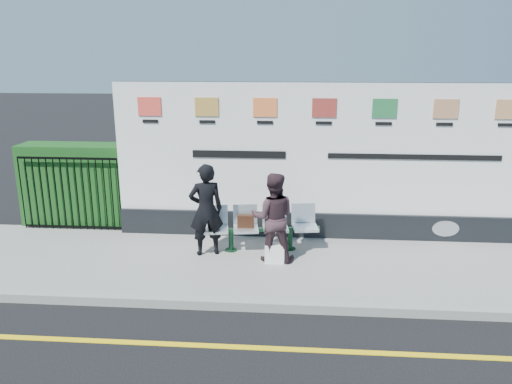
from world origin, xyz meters
TOP-DOWN VIEW (x-y plane):
  - ground at (0.00, 0.00)m, footprint 80.00×80.00m
  - pavement at (0.00, 2.50)m, footprint 14.00×3.00m
  - kerb at (0.00, 1.00)m, footprint 14.00×0.18m
  - yellow_line at (0.00, 0.00)m, footprint 14.00×0.10m
  - billboard at (0.50, 3.85)m, footprint 8.00×0.30m
  - hedge at (-4.58, 4.30)m, footprint 2.35×0.70m
  - railing at (-4.58, 3.85)m, footprint 2.05×0.06m
  - bench at (-0.63, 3.02)m, footprint 2.15×0.84m
  - woman_left at (-1.58, 2.76)m, footprint 0.71×0.58m
  - woman_right at (-0.38, 2.57)m, footprint 0.78×0.62m
  - handbag_brown at (-0.90, 2.98)m, footprint 0.30×0.14m
  - carrier_bag_white at (-0.34, 2.47)m, footprint 0.34×0.20m

SIDE VIEW (x-z plane):
  - ground at x=0.00m, z-range 0.00..0.00m
  - yellow_line at x=0.00m, z-range 0.00..0.01m
  - pavement at x=0.00m, z-range 0.00..0.12m
  - kerb at x=0.00m, z-range 0.00..0.14m
  - carrier_bag_white at x=-0.34m, z-range 0.12..0.46m
  - bench at x=-0.63m, z-range 0.12..0.57m
  - handbag_brown at x=-0.90m, z-range 0.57..0.80m
  - railing at x=-4.58m, z-range 0.12..1.66m
  - woman_right at x=-0.38m, z-range 0.12..1.70m
  - woman_left at x=-1.58m, z-range 0.12..1.80m
  - hedge at x=-4.58m, z-range 0.12..1.82m
  - billboard at x=0.50m, z-range -0.08..2.92m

